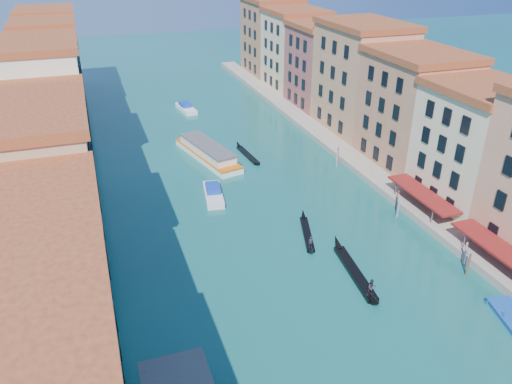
% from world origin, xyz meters
% --- Properties ---
extents(left_bank_palazzos, '(12.80, 128.40, 21.00)m').
position_xyz_m(left_bank_palazzos, '(-26.00, 64.68, 9.71)').
color(left_bank_palazzos, beige).
rests_on(left_bank_palazzos, ground).
extents(right_bank_palazzos, '(12.80, 128.40, 21.00)m').
position_xyz_m(right_bank_palazzos, '(30.00, 65.00, 9.75)').
color(right_bank_palazzos, '#A63E37').
rests_on(right_bank_palazzos, ground).
extents(quay, '(4.00, 140.00, 1.00)m').
position_xyz_m(quay, '(22.00, 65.00, 0.50)').
color(quay, gray).
rests_on(quay, ground).
extents(restaurant_awnings, '(3.20, 44.55, 3.12)m').
position_xyz_m(restaurant_awnings, '(22.19, 23.00, 2.99)').
color(restaurant_awnings, maroon).
rests_on(restaurant_awnings, ground).
extents(mooring_poles_right, '(1.44, 54.24, 3.20)m').
position_xyz_m(mooring_poles_right, '(19.10, 28.80, 1.30)').
color(mooring_poles_right, '#51371B').
rests_on(mooring_poles_right, ground).
extents(vaporetto_far, '(8.07, 18.23, 2.64)m').
position_xyz_m(vaporetto_far, '(-1.09, 67.56, 1.19)').
color(vaporetto_far, white).
rests_on(vaporetto_far, ground).
extents(gondola_fore, '(3.93, 10.39, 2.12)m').
position_xyz_m(gondola_fore, '(4.87, 38.74, 0.36)').
color(gondola_fore, black).
rests_on(gondola_fore, ground).
extents(gondola_right, '(2.62, 13.63, 2.72)m').
position_xyz_m(gondola_right, '(6.51, 28.97, 0.52)').
color(gondola_right, black).
rests_on(gondola_right, ground).
extents(gondola_far, '(1.68, 11.04, 1.56)m').
position_xyz_m(gondola_far, '(5.80, 66.42, 0.32)').
color(gondola_far, black).
rests_on(gondola_far, ground).
extents(motorboat_mid, '(3.65, 8.16, 1.63)m').
position_xyz_m(motorboat_mid, '(-3.85, 53.13, 0.63)').
color(motorboat_mid, silver).
rests_on(motorboat_mid, ground).
extents(motorboat_far, '(3.47, 8.25, 1.66)m').
position_xyz_m(motorboat_far, '(0.94, 95.48, 0.65)').
color(motorboat_far, white).
rests_on(motorboat_far, ground).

